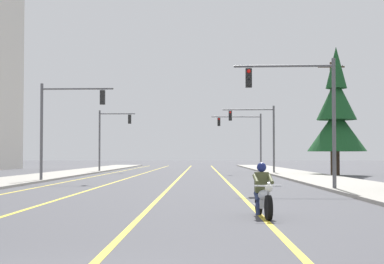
{
  "coord_description": "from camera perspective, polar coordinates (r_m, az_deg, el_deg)",
  "views": [
    {
      "loc": [
        1.92,
        -7.36,
        1.64
      ],
      "look_at": [
        1.43,
        25.96,
        2.92
      ],
      "focal_mm": 58.1,
      "sensor_mm": 36.0,
      "label": 1
    }
  ],
  "objects": [
    {
      "name": "traffic_signal_near_left",
      "position": [
        39.84,
        -11.83,
        1.36
      ],
      "size": [
        4.64,
        0.37,
        6.2
      ],
      "color": "#56565B",
      "rests_on": "ground"
    },
    {
      "name": "sidewalk_kerb_right",
      "position": [
        48.06,
        10.53,
        -4.03
      ],
      "size": [
        4.4,
        110.0,
        0.14
      ],
      "primitive_type": "cube",
      "color": "#9E998E",
      "rests_on": "ground"
    },
    {
      "name": "traffic_signal_mid_right",
      "position": [
        56.8,
        6.17,
        0.29
      ],
      "size": [
        4.73,
        0.38,
        6.2
      ],
      "color": "#56565B",
      "rests_on": "ground"
    },
    {
      "name": "lane_stripe_left",
      "position": [
        52.65,
        -5.01,
        -3.97
      ],
      "size": [
        0.16,
        100.0,
        0.01
      ],
      "primitive_type": "cube",
      "color": "yellow",
      "rests_on": "ground"
    },
    {
      "name": "sidewalk_kerb_left",
      "position": [
        48.86,
        -13.3,
        -3.98
      ],
      "size": [
        4.4,
        110.0,
        0.14
      ],
      "primitive_type": "cube",
      "color": "#9E998E",
      "rests_on": "ground"
    },
    {
      "name": "traffic_signal_far_right",
      "position": [
        67.25,
        5.01,
        -0.06
      ],
      "size": [
        5.43,
        0.62,
        6.2
      ],
      "color": "#56565B",
      "rests_on": "ground"
    },
    {
      "name": "motorcycle_with_rider",
      "position": [
        16.77,
        6.53,
        -5.79
      ],
      "size": [
        0.7,
        2.19,
        1.46
      ],
      "color": "black",
      "rests_on": "ground"
    },
    {
      "name": "traffic_signal_mid_left",
      "position": [
        62.69,
        -7.58,
        -0.0
      ],
      "size": [
        3.65,
        0.37,
        6.2
      ],
      "color": "#56565B",
      "rests_on": "ground"
    },
    {
      "name": "traffic_signal_near_right",
      "position": [
        29.48,
        10.32,
        2.6
      ],
      "size": [
        4.74,
        0.38,
        6.2
      ],
      "color": "#56565B",
      "rests_on": "ground"
    },
    {
      "name": "lane_stripe_right",
      "position": [
        52.41,
        2.64,
        -3.98
      ],
      "size": [
        0.16,
        100.0,
        0.01
      ],
      "primitive_type": "cube",
      "color": "yellow",
      "rests_on": "ground"
    },
    {
      "name": "lane_stripe_far_left",
      "position": [
        53.06,
        -8.37,
        -3.94
      ],
      "size": [
        0.16,
        100.0,
        0.01
      ],
      "primitive_type": "cube",
      "color": "yellow",
      "rests_on": "ground"
    },
    {
      "name": "lane_stripe_center",
      "position": [
        52.41,
        -0.94,
        -3.98
      ],
      "size": [
        0.16,
        100.0,
        0.01
      ],
      "primitive_type": "cube",
      "color": "yellow",
      "rests_on": "ground"
    },
    {
      "name": "conifer_tree_right_verge_far",
      "position": [
        53.52,
        13.13,
        1.43
      ],
      "size": [
        4.93,
        4.93,
        10.85
      ],
      "color": "#423023",
      "rests_on": "ground"
    },
    {
      "name": "utility_pole_right_far",
      "position": [
        54.68,
        12.7,
        1.46
      ],
      "size": [
        2.28,
        0.26,
        9.71
      ],
      "color": "#4C3828",
      "rests_on": "ground"
    }
  ]
}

